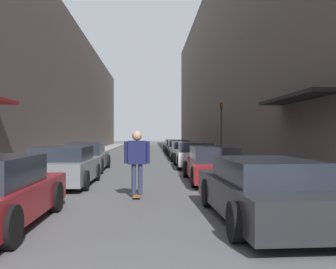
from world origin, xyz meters
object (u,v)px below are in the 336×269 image
(parked_car_right_0, at_px, (263,190))
(parked_car_right_1, at_px, (213,165))
(parked_car_left_1, at_px, (64,167))
(traffic_light, at_px, (221,125))
(skateboarder, at_px, (137,156))
(parked_car_left_2, at_px, (87,157))
(parked_car_right_4, at_px, (178,148))
(parked_car_right_2, at_px, (195,155))
(parked_car_right_3, at_px, (185,151))
(parked_car_right_5, at_px, (174,146))

(parked_car_right_0, height_order, parked_car_right_1, parked_car_right_1)
(parked_car_left_1, distance_m, traffic_light, 12.97)
(parked_car_right_1, relative_size, skateboarder, 2.59)
(parked_car_right_1, bearing_deg, parked_car_left_2, 140.79)
(parked_car_right_0, bearing_deg, parked_car_right_1, 89.73)
(parked_car_right_0, relative_size, parked_car_right_4, 1.05)
(parked_car_left_2, distance_m, parked_car_right_2, 5.50)
(parked_car_right_1, relative_size, parked_car_right_4, 1.03)
(parked_car_right_4, height_order, traffic_light, traffic_light)
(parked_car_left_2, relative_size, parked_car_right_3, 1.05)
(parked_car_right_4, xyz_separation_m, parked_car_right_5, (0.00, 5.72, -0.01))
(parked_car_right_0, xyz_separation_m, parked_car_right_3, (0.03, 17.02, -0.02))
(parked_car_right_5, relative_size, skateboarder, 2.62)
(parked_car_left_2, xyz_separation_m, parked_car_right_5, (5.23, 17.92, -0.05))
(parked_car_left_1, xyz_separation_m, parked_car_right_4, (5.16, 17.15, -0.04))
(parked_car_right_0, distance_m, parked_car_right_2, 11.86)
(parked_car_right_3, xyz_separation_m, parked_car_right_4, (0.01, 5.47, 0.00))
(parked_car_right_4, xyz_separation_m, traffic_light, (2.19, -6.59, 1.72))
(parked_car_right_0, height_order, parked_car_right_2, parked_car_right_2)
(parked_car_left_1, relative_size, parked_car_right_3, 0.94)
(parked_car_right_1, distance_m, parked_car_right_5, 22.18)
(parked_car_right_2, xyz_separation_m, parked_car_right_3, (-0.05, 5.16, -0.05))
(parked_car_right_1, height_order, parked_car_right_2, parked_car_right_2)
(parked_car_right_0, distance_m, parked_car_right_5, 28.22)
(parked_car_left_1, xyz_separation_m, parked_car_left_2, (-0.08, 4.95, 0.01))
(parked_car_right_1, distance_m, skateboarder, 4.13)
(parked_car_right_1, xyz_separation_m, parked_car_right_4, (0.01, 16.45, -0.02))
(parked_car_left_2, bearing_deg, parked_car_right_1, -39.21)
(parked_car_left_2, bearing_deg, parked_car_right_2, 16.50)
(parked_car_right_4, distance_m, traffic_light, 7.16)
(parked_car_right_3, xyz_separation_m, skateboarder, (-2.62, -14.14, 0.53))
(parked_car_left_1, height_order, parked_car_right_2, parked_car_left_1)
(parked_car_right_2, distance_m, skateboarder, 9.38)
(parked_car_right_4, distance_m, parked_car_right_5, 5.72)
(parked_car_left_2, relative_size, parked_car_right_2, 1.09)
(skateboarder, bearing_deg, parked_car_right_1, 50.34)
(parked_car_right_5, height_order, skateboarder, skateboarder)
(parked_car_left_2, height_order, parked_car_right_4, parked_car_left_2)
(parked_car_right_3, bearing_deg, parked_car_left_1, -113.79)
(parked_car_right_3, xyz_separation_m, parked_car_right_5, (0.01, 11.19, -0.00))
(parked_car_right_1, height_order, parked_car_right_3, parked_car_right_1)
(parked_car_left_2, relative_size, parked_car_right_4, 0.99)
(parked_car_right_4, relative_size, traffic_light, 1.28)
(skateboarder, relative_size, traffic_light, 0.51)
(parked_car_left_2, distance_m, parked_car_right_0, 11.53)
(parked_car_left_1, height_order, parked_car_left_2, parked_car_left_2)
(parked_car_right_5, bearing_deg, traffic_light, -79.94)
(parked_car_right_0, distance_m, traffic_light, 16.15)
(parked_car_right_3, height_order, parked_car_right_4, parked_car_right_4)
(parked_car_left_1, bearing_deg, parked_car_right_5, 77.29)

